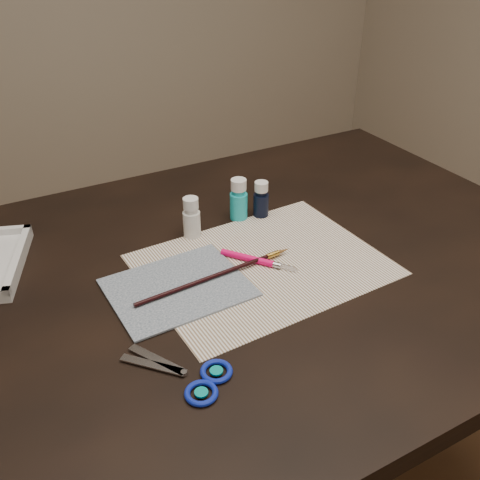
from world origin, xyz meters
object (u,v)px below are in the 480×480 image
canvas (178,287)px  paint_bottle_navy (261,199)px  paint_bottle_white (191,217)px  paint_bottle_cyan (239,199)px  scissors (172,372)px  paper (263,265)px

canvas → paint_bottle_navy: size_ratio=2.92×
paint_bottle_white → paint_bottle_cyan: bearing=9.3°
paint_bottle_white → scissors: (-0.18, -0.33, -0.04)m
canvas → paint_bottle_cyan: 0.27m
paint_bottle_cyan → paint_bottle_navy: 0.05m
scissors → paint_bottle_white: bearing=-71.6°
paint_bottle_cyan → paint_bottle_navy: (0.05, -0.01, -0.01)m
scissors → canvas: bearing=-68.4°
paint_bottle_white → paint_bottle_navy: paint_bottle_white is taller
paper → paint_bottle_navy: size_ratio=5.44×
paint_bottle_white → scissors: bearing=-118.8°
paper → paint_bottle_white: size_ratio=5.09×
canvas → scissors: (-0.09, -0.18, 0.00)m
paint_bottle_navy → scissors: bearing=-135.7°
paper → canvas: 0.16m
paper → scissors: (-0.25, -0.17, 0.00)m
paper → scissors: bearing=-145.5°
paint_bottle_navy → scissors: 0.48m
paint_bottle_white → scissors: size_ratio=0.47×
paint_bottle_cyan → paint_bottle_navy: bearing=-16.0°
canvas → paint_bottle_cyan: bearing=38.6°
paint_bottle_cyan → scissors: bearing=-130.4°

